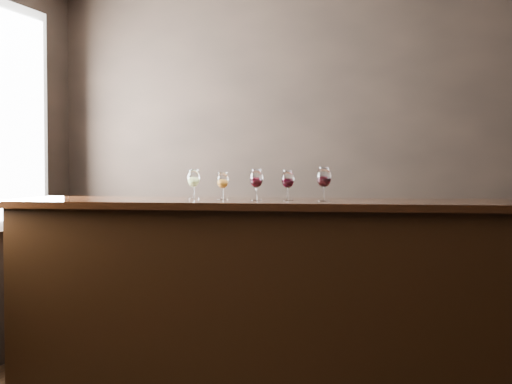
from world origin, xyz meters
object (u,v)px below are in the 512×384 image
(glass_white, at_px, (194,179))
(glass_red_c, at_px, (324,178))
(glass_red_b, at_px, (288,180))
(glass_amber, at_px, (223,181))
(bar_counter, at_px, (277,299))
(back_bar_shelf, at_px, (287,302))
(glass_red_a, at_px, (256,179))

(glass_white, xyz_separation_m, glass_red_c, (0.87, -0.08, 0.01))
(glass_white, xyz_separation_m, glass_red_b, (0.63, -0.02, -0.00))
(glass_amber, height_order, glass_red_b, glass_red_b)
(glass_white, distance_m, glass_red_c, 0.87)
(glass_red_b, height_order, glass_red_c, glass_red_c)
(glass_amber, bearing_deg, bar_counter, -0.09)
(bar_counter, bearing_deg, glass_white, 169.03)
(back_bar_shelf, bearing_deg, glass_white, -126.08)
(back_bar_shelf, height_order, glass_red_c, glass_red_c)
(glass_amber, bearing_deg, glass_white, 170.25)
(bar_counter, xyz_separation_m, glass_red_c, (0.30, -0.04, 0.75))
(glass_amber, distance_m, glass_red_c, 0.66)
(glass_amber, bearing_deg, back_bar_shelf, 69.57)
(glass_white, relative_size, glass_red_c, 0.92)
(glass_red_b, bearing_deg, bar_counter, -160.92)
(glass_white, xyz_separation_m, glass_red_a, (0.44, -0.06, 0.00))
(glass_amber, relative_size, glass_red_b, 0.94)
(glass_white, distance_m, glass_red_a, 0.44)
(bar_counter, bearing_deg, glass_red_b, 11.83)
(glass_red_b, bearing_deg, glass_red_c, -13.94)
(back_bar_shelf, distance_m, glass_red_c, 1.22)
(glass_white, distance_m, glass_red_b, 0.63)
(glass_red_b, xyz_separation_m, glass_red_c, (0.24, -0.06, 0.01))
(glass_red_c, bearing_deg, glass_red_b, 166.06)
(glass_amber, height_order, glass_red_a, glass_red_a)
(glass_white, relative_size, glass_red_b, 1.03)
(back_bar_shelf, relative_size, glass_red_b, 12.73)
(bar_counter, relative_size, glass_amber, 18.67)
(glass_white, bearing_deg, bar_counter, -3.72)
(glass_white, xyz_separation_m, glass_amber, (0.21, -0.04, -0.01))
(bar_counter, height_order, back_bar_shelf, bar_counter)
(bar_counter, bearing_deg, glass_amber, 172.66)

